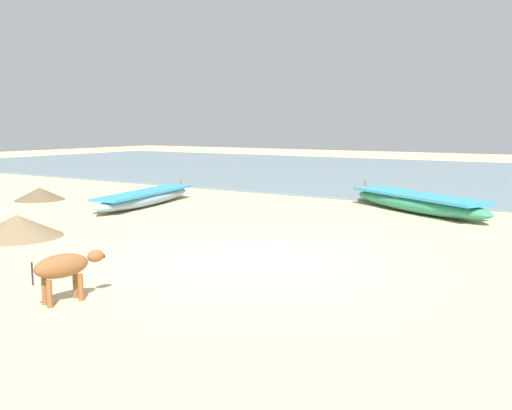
# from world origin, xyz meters

# --- Properties ---
(ground) EXTENTS (80.00, 80.00, 0.00)m
(ground) POSITION_xyz_m (0.00, 0.00, 0.00)
(ground) COLOR #CCB789
(sea_water) EXTENTS (60.00, 20.00, 0.08)m
(sea_water) POSITION_xyz_m (0.00, 17.97, 0.04)
(sea_water) COLOR slate
(sea_water) RESTS_ON ground
(fishing_boat_0) EXTENTS (4.63, 3.29, 0.69)m
(fishing_boat_0) POSITION_xyz_m (0.90, 6.74, 0.27)
(fishing_boat_0) COLOR #338C66
(fishing_boat_0) RESTS_ON ground
(fishing_boat_2) EXTENTS (1.66, 4.60, 0.61)m
(fishing_boat_2) POSITION_xyz_m (-6.08, 3.79, 0.23)
(fishing_boat_2) COLOR #8CA5B7
(fishing_boat_2) RESTS_ON ground
(calf_near_brown) EXTENTS (0.46, 0.98, 0.65)m
(calf_near_brown) POSITION_xyz_m (-0.84, -3.19, 0.47)
(calf_near_brown) COLOR brown
(calf_near_brown) RESTS_ON ground
(debris_pile_0) EXTENTS (1.91, 1.91, 0.39)m
(debris_pile_0) POSITION_xyz_m (-9.72, 2.94, 0.19)
(debris_pile_0) COLOR brown
(debris_pile_0) RESTS_ON ground
(debris_pile_1) EXTENTS (2.58, 2.58, 0.47)m
(debris_pile_1) POSITION_xyz_m (-5.15, -0.95, 0.23)
(debris_pile_1) COLOR #7A6647
(debris_pile_1) RESTS_ON ground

